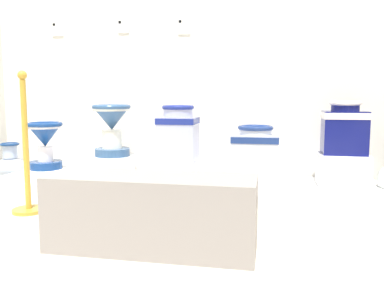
% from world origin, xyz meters
% --- Properties ---
extents(wall_back, '(4.05, 0.06, 3.04)m').
position_xyz_m(wall_back, '(1.92, 3.15, 1.52)').
color(wall_back, white).
rests_on(wall_back, ground_plane).
extents(display_platform, '(3.26, 0.76, 0.10)m').
position_xyz_m(display_platform, '(1.92, 2.72, 0.05)').
color(display_platform, white).
rests_on(display_platform, ground_plane).
extents(plinth_block_broad_patterned, '(0.33, 0.29, 0.05)m').
position_xyz_m(plinth_block_broad_patterned, '(0.64, 2.77, 0.13)').
color(plinth_block_broad_patterned, white).
rests_on(plinth_block_broad_patterned, display_platform).
extents(antique_toilet_broad_patterned, '(0.32, 0.32, 0.43)m').
position_xyz_m(antique_toilet_broad_patterned, '(0.64, 2.77, 0.42)').
color(antique_toilet_broad_patterned, navy).
rests_on(antique_toilet_broad_patterned, plinth_block_broad_patterned).
extents(plinth_block_tall_cobalt, '(0.30, 0.36, 0.18)m').
position_xyz_m(plinth_block_tall_cobalt, '(1.28, 2.81, 0.19)').
color(plinth_block_tall_cobalt, white).
rests_on(plinth_block_tall_cobalt, display_platform).
extents(antique_toilet_tall_cobalt, '(0.34, 0.34, 0.46)m').
position_xyz_m(antique_toilet_tall_cobalt, '(1.28, 2.81, 0.57)').
color(antique_toilet_tall_cobalt, '#30527F').
rests_on(antique_toilet_tall_cobalt, plinth_block_tall_cobalt).
extents(plinth_block_central_ornate, '(0.29, 0.31, 0.16)m').
position_xyz_m(plinth_block_central_ornate, '(1.90, 2.76, 0.18)').
color(plinth_block_central_ornate, white).
rests_on(plinth_block_central_ornate, display_platform).
extents(antique_toilet_central_ornate, '(0.32, 0.29, 0.47)m').
position_xyz_m(antique_toilet_central_ornate, '(1.90, 2.76, 0.51)').
color(antique_toilet_central_ornate, '#AFB6E0').
rests_on(antique_toilet_central_ornate, plinth_block_central_ornate).
extents(plinth_block_squat_floral, '(0.33, 0.37, 0.07)m').
position_xyz_m(plinth_block_squat_floral, '(2.55, 2.68, 0.14)').
color(plinth_block_squat_floral, white).
rests_on(plinth_block_squat_floral, display_platform).
extents(antique_toilet_squat_floral, '(0.37, 0.31, 0.41)m').
position_xyz_m(antique_toilet_squat_floral, '(2.55, 2.68, 0.38)').
color(antique_toilet_squat_floral, silver).
rests_on(antique_toilet_squat_floral, plinth_block_squat_floral).
extents(plinth_block_rightmost, '(0.38, 0.33, 0.26)m').
position_xyz_m(plinth_block_rightmost, '(3.24, 2.78, 0.23)').
color(plinth_block_rightmost, white).
rests_on(plinth_block_rightmost, display_platform).
extents(antique_toilet_rightmost, '(0.34, 0.27, 0.42)m').
position_xyz_m(antique_toilet_rightmost, '(3.24, 2.78, 0.57)').
color(antique_toilet_rightmost, navy).
rests_on(antique_toilet_rightmost, plinth_block_rightmost).
extents(info_placard_first, '(0.12, 0.01, 0.14)m').
position_xyz_m(info_placard_first, '(0.62, 3.11, 1.46)').
color(info_placard_first, white).
extents(info_placard_second, '(0.11, 0.01, 0.12)m').
position_xyz_m(info_placard_second, '(1.29, 3.11, 1.47)').
color(info_placard_second, white).
extents(info_placard_third, '(0.12, 0.01, 0.14)m').
position_xyz_m(info_placard_third, '(1.87, 3.11, 1.45)').
color(info_placard_third, white).
extents(decorative_vase_corner, '(0.31, 0.31, 0.37)m').
position_xyz_m(decorative_vase_corner, '(0.20, 2.88, 0.15)').
color(decorative_vase_corner, navy).
rests_on(decorative_vase_corner, ground_plane).
extents(stanchion_post_near_left, '(0.22, 0.22, 0.99)m').
position_xyz_m(stanchion_post_near_left, '(1.00, 1.94, 0.33)').
color(stanchion_post_near_left, gold).
rests_on(stanchion_post_near_left, ground_plane).
extents(museum_bench, '(1.11, 0.36, 0.40)m').
position_xyz_m(museum_bench, '(2.06, 1.44, 0.20)').
color(museum_bench, gray).
rests_on(museum_bench, ground_plane).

